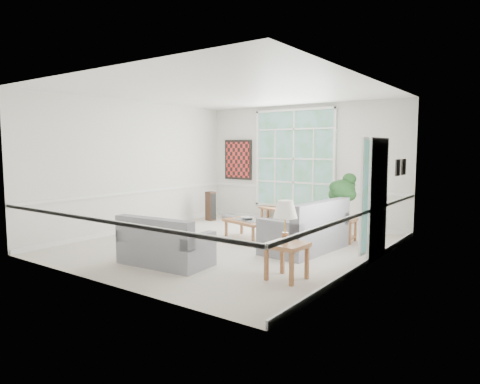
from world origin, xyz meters
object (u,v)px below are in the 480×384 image
(loveseat_front, at_px, (166,240))
(end_table, at_px, (343,230))
(loveseat_right, at_px, (305,225))
(coffee_table, at_px, (247,229))
(side_table, at_px, (287,261))

(loveseat_front, height_order, end_table, loveseat_front)
(loveseat_right, relative_size, coffee_table, 1.70)
(loveseat_front, bearing_deg, loveseat_right, 52.02)
(loveseat_front, bearing_deg, side_table, 6.82)
(coffee_table, height_order, side_table, side_table)
(coffee_table, relative_size, side_table, 1.91)
(loveseat_front, bearing_deg, coffee_table, 86.57)
(coffee_table, height_order, end_table, end_table)
(loveseat_right, bearing_deg, coffee_table, 175.48)
(loveseat_right, height_order, side_table, loveseat_right)
(loveseat_right, height_order, end_table, loveseat_right)
(loveseat_front, relative_size, side_table, 2.76)
(coffee_table, distance_m, side_table, 2.94)
(loveseat_right, relative_size, side_table, 3.26)
(end_table, bearing_deg, loveseat_right, -105.69)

